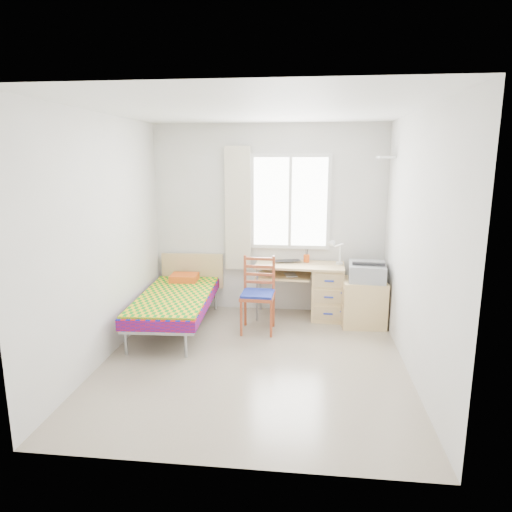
{
  "coord_description": "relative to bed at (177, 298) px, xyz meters",
  "views": [
    {
      "loc": [
        0.54,
        -4.54,
        2.15
      ],
      "look_at": [
        -0.04,
        0.55,
        1.04
      ],
      "focal_mm": 32.0,
      "sensor_mm": 36.0,
      "label": 1
    }
  ],
  "objects": [
    {
      "name": "floor",
      "position": [
        1.09,
        -0.88,
        -0.39
      ],
      "size": [
        3.5,
        3.5,
        0.0
      ],
      "primitive_type": "plane",
      "color": "#BCAD93",
      "rests_on": "ground"
    },
    {
      "name": "ceiling",
      "position": [
        1.09,
        -0.88,
        2.21
      ],
      "size": [
        3.5,
        3.5,
        0.0
      ],
      "primitive_type": "plane",
      "rotation": [
        3.14,
        0.0,
        0.0
      ],
      "color": "white",
      "rests_on": "wall_back"
    },
    {
      "name": "wall_back",
      "position": [
        1.09,
        0.87,
        0.91
      ],
      "size": [
        3.2,
        0.0,
        3.2
      ],
      "primitive_type": "plane",
      "rotation": [
        1.57,
        0.0,
        0.0
      ],
      "color": "silver",
      "rests_on": "ground"
    },
    {
      "name": "wall_left",
      "position": [
        -0.51,
        -0.88,
        0.91
      ],
      "size": [
        0.0,
        3.5,
        3.5
      ],
      "primitive_type": "plane",
      "rotation": [
        1.57,
        0.0,
        1.57
      ],
      "color": "silver",
      "rests_on": "ground"
    },
    {
      "name": "wall_right",
      "position": [
        2.69,
        -0.88,
        0.91
      ],
      "size": [
        0.0,
        3.5,
        3.5
      ],
      "primitive_type": "plane",
      "rotation": [
        1.57,
        0.0,
        -1.57
      ],
      "color": "silver",
      "rests_on": "ground"
    },
    {
      "name": "window",
      "position": [
        1.39,
        0.85,
        1.16
      ],
      "size": [
        1.1,
        0.04,
        1.3
      ],
      "color": "white",
      "rests_on": "wall_back"
    },
    {
      "name": "curtain",
      "position": [
        0.67,
        0.8,
        1.06
      ],
      "size": [
        0.35,
        0.05,
        1.7
      ],
      "primitive_type": "cube",
      "color": "beige",
      "rests_on": "wall_back"
    },
    {
      "name": "floating_shelf",
      "position": [
        2.58,
        0.52,
        1.76
      ],
      "size": [
        0.2,
        0.32,
        0.03
      ],
      "primitive_type": "cube",
      "color": "white",
      "rests_on": "wall_right"
    },
    {
      "name": "bed",
      "position": [
        0.0,
        0.0,
        0.0
      ],
      "size": [
        0.95,
        1.89,
        0.8
      ],
      "rotation": [
        0.0,
        0.0,
        0.05
      ],
      "color": "#95989D",
      "rests_on": "floor"
    },
    {
      "name": "desk",
      "position": [
        1.86,
        0.58,
        0.01
      ],
      "size": [
        1.21,
        0.6,
        0.74
      ],
      "rotation": [
        0.0,
        0.0,
        -0.05
      ],
      "color": "tan",
      "rests_on": "floor"
    },
    {
      "name": "chair",
      "position": [
        1.05,
        0.03,
        0.14
      ],
      "size": [
        0.42,
        0.42,
        0.95
      ],
      "rotation": [
        0.0,
        0.0,
        -0.03
      ],
      "color": "#92381C",
      "rests_on": "floor"
    },
    {
      "name": "cabinet",
      "position": [
        2.37,
        0.36,
        -0.09
      ],
      "size": [
        0.58,
        0.52,
        0.6
      ],
      "rotation": [
        0.0,
        0.0,
        0.06
      ],
      "color": "tan",
      "rests_on": "floor"
    },
    {
      "name": "printer",
      "position": [
        2.41,
        0.38,
        0.33
      ],
      "size": [
        0.49,
        0.56,
        0.23
      ],
      "rotation": [
        0.0,
        0.0,
        -0.08
      ],
      "color": "gray",
      "rests_on": "cabinet"
    },
    {
      "name": "laptop",
      "position": [
        1.38,
        0.63,
        0.37
      ],
      "size": [
        0.39,
        0.3,
        0.03
      ],
      "primitive_type": "imported",
      "rotation": [
        0.0,
        0.0,
        0.22
      ],
      "color": "black",
      "rests_on": "desk"
    },
    {
      "name": "pen_cup",
      "position": [
        1.63,
        0.72,
        0.4
      ],
      "size": [
        0.08,
        0.08,
        0.1
      ],
      "primitive_type": "cylinder",
      "rotation": [
        0.0,
        0.0,
        -0.03
      ],
      "color": "#DF5718",
      "rests_on": "desk"
    },
    {
      "name": "task_lamp",
      "position": [
        2.01,
        0.53,
        0.58
      ],
      "size": [
        0.21,
        0.31,
        0.36
      ],
      "rotation": [
        0.0,
        0.0,
        0.12
      ],
      "color": "white",
      "rests_on": "desk"
    },
    {
      "name": "book",
      "position": [
        1.35,
        0.55,
        0.2
      ],
      "size": [
        0.2,
        0.24,
        0.02
      ],
      "primitive_type": "imported",
      "rotation": [
        0.0,
        0.0,
        0.26
      ],
      "color": "gray",
      "rests_on": "desk"
    }
  ]
}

